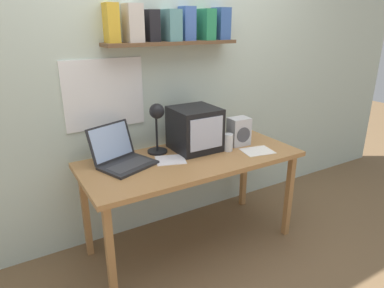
% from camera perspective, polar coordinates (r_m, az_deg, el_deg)
% --- Properties ---
extents(ground_plane, '(12.00, 12.00, 0.00)m').
position_cam_1_polar(ground_plane, '(2.82, 0.00, -16.12)').
color(ground_plane, brown).
extents(back_wall, '(5.60, 0.24, 2.60)m').
position_cam_1_polar(back_wall, '(2.70, -5.03, 12.41)').
color(back_wall, silver).
rests_on(back_wall, ground_plane).
extents(corner_desk, '(1.58, 0.69, 0.73)m').
position_cam_1_polar(corner_desk, '(2.48, 0.00, -3.58)').
color(corner_desk, '#AF7A46').
rests_on(corner_desk, ground_plane).
extents(crt_monitor, '(0.33, 0.34, 0.32)m').
position_cam_1_polar(crt_monitor, '(2.56, 0.46, 2.55)').
color(crt_monitor, black).
rests_on(crt_monitor, corner_desk).
extents(laptop, '(0.44, 0.43, 0.26)m').
position_cam_1_polar(laptop, '(2.37, -11.81, -1.79)').
color(laptop, '#232326').
rests_on(laptop, corner_desk).
extents(desk_lamp, '(0.15, 0.19, 0.38)m').
position_cam_1_polar(desk_lamp, '(2.43, -5.87, 3.92)').
color(desk_lamp, black).
rests_on(desk_lamp, corner_desk).
extents(juice_glass, '(0.07, 0.07, 0.13)m').
position_cam_1_polar(juice_glass, '(2.58, 6.05, 0.14)').
color(juice_glass, white).
rests_on(juice_glass, corner_desk).
extents(space_heater, '(0.16, 0.13, 0.22)m').
position_cam_1_polar(space_heater, '(2.70, 7.82, 2.09)').
color(space_heater, silver).
rests_on(space_heater, corner_desk).
extents(printed_handout, '(0.24, 0.21, 0.00)m').
position_cam_1_polar(printed_handout, '(2.84, 4.59, 0.85)').
color(printed_handout, white).
rests_on(printed_handout, corner_desk).
extents(loose_paper_near_monitor, '(0.25, 0.21, 0.00)m').
position_cam_1_polar(loose_paper_near_monitor, '(2.61, 10.85, -1.16)').
color(loose_paper_near_monitor, white).
rests_on(loose_paper_near_monitor, corner_desk).
extents(open_notebook, '(0.25, 0.24, 0.00)m').
position_cam_1_polar(open_notebook, '(2.41, -3.62, -2.66)').
color(open_notebook, white).
rests_on(open_notebook, corner_desk).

